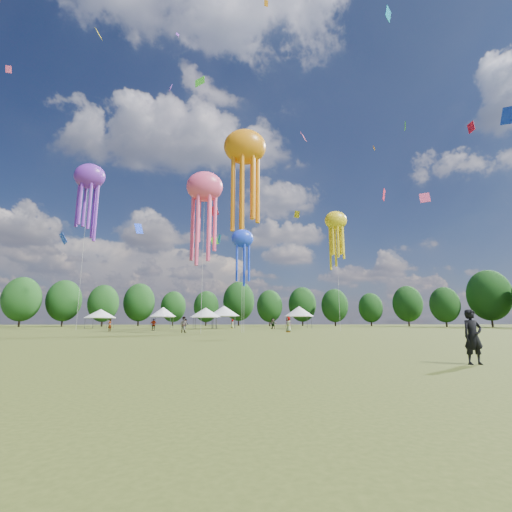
{
  "coord_description": "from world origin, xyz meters",
  "views": [
    {
      "loc": [
        1.85,
        -10.95,
        1.2
      ],
      "look_at": [
        3.82,
        15.0,
        6.0
      ],
      "focal_mm": 25.08,
      "sensor_mm": 36.0,
      "label": 1
    }
  ],
  "objects": [
    {
      "name": "ground",
      "position": [
        0.0,
        0.0,
        0.0
      ],
      "size": [
        300.0,
        300.0,
        0.0
      ],
      "primitive_type": "plane",
      "color": "#384416",
      "rests_on": "ground"
    },
    {
      "name": "observer_main",
      "position": [
        8.88,
        -0.93,
        0.78
      ],
      "size": [
        0.58,
        0.39,
        1.56
      ],
      "primitive_type": "imported",
      "rotation": [
        0.0,
        0.0,
        0.03
      ],
      "color": "black",
      "rests_on": "ground"
    },
    {
      "name": "spectator_near",
      "position": [
        -3.21,
        30.48,
        0.89
      ],
      "size": [
        1.05,
        0.94,
        1.78
      ],
      "primitive_type": "imported",
      "rotation": [
        0.0,
        0.0,
        2.78
      ],
      "color": "gray",
      "rests_on": "ground"
    },
    {
      "name": "spectators_far",
      "position": [
        2.64,
        48.0,
        0.85
      ],
      "size": [
        24.23,
        27.24,
        1.82
      ],
      "color": "gray",
      "rests_on": "ground"
    },
    {
      "name": "festival_tents",
      "position": [
        -3.32,
        54.85,
        2.92
      ],
      "size": [
        42.18,
        12.93,
        4.03
      ],
      "color": "#47474C",
      "rests_on": "ground"
    },
    {
      "name": "show_kites",
      "position": [
        -1.69,
        34.84,
        18.84
      ],
      "size": [
        40.9,
        18.17,
        26.62
      ],
      "color": "#FF4B7B",
      "rests_on": "ground"
    },
    {
      "name": "small_kites",
      "position": [
        -1.61,
        41.29,
        29.65
      ],
      "size": [
        70.01,
        64.45,
        45.15
      ],
      "color": "#FF4B7B",
      "rests_on": "ground"
    },
    {
      "name": "treeline",
      "position": [
        -3.87,
        62.51,
        6.54
      ],
      "size": [
        201.57,
        95.24,
        13.43
      ],
      "color": "#38281C",
      "rests_on": "ground"
    }
  ]
}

